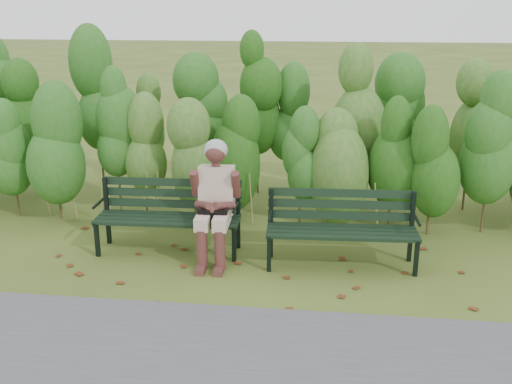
# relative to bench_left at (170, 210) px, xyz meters

# --- Properties ---
(ground) EXTENTS (80.00, 80.00, 0.00)m
(ground) POSITION_rel_bench_left_xyz_m (1.01, -0.37, -0.48)
(ground) COLOR #3F4D1D
(hedge_band) EXTENTS (11.04, 1.67, 2.42)m
(hedge_band) POSITION_rel_bench_left_xyz_m (1.01, 1.49, 0.77)
(hedge_band) COLOR #47381E
(hedge_band) RESTS_ON ground
(leaf_litter) EXTENTS (6.04, 1.84, 0.01)m
(leaf_litter) POSITION_rel_bench_left_xyz_m (1.20, -0.73, -0.48)
(leaf_litter) COLOR #5E2E13
(leaf_litter) RESTS_ON ground
(bench_left) EXTENTS (1.66, 0.59, 0.82)m
(bench_left) POSITION_rel_bench_left_xyz_m (0.00, 0.00, 0.00)
(bench_left) COLOR black
(bench_left) RESTS_ON ground
(bench_right) EXTENTS (1.65, 0.61, 0.81)m
(bench_right) POSITION_rel_bench_left_xyz_m (1.97, -0.15, -0.00)
(bench_right) COLOR black
(bench_right) RESTS_ON ground
(seated_woman) EXTENTS (0.56, 0.82, 1.34)m
(seated_woman) POSITION_rel_bench_left_xyz_m (0.57, -0.16, 0.25)
(seated_woman) COLOR beige
(seated_woman) RESTS_ON ground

